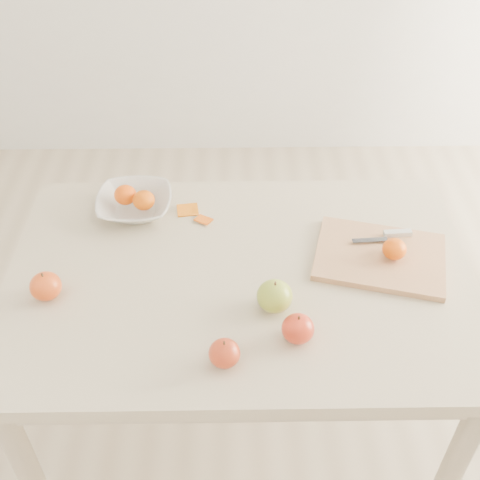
{
  "coord_description": "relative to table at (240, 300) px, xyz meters",
  "views": [
    {
      "loc": [
        -0.02,
        -1.09,
        1.84
      ],
      "look_at": [
        0.0,
        0.05,
        0.82
      ],
      "focal_mm": 45.0,
      "sensor_mm": 36.0,
      "label": 1
    }
  ],
  "objects": [
    {
      "name": "ground",
      "position": [
        0.0,
        0.0,
        -0.65
      ],
      "size": [
        3.5,
        3.5,
        0.0
      ],
      "primitive_type": "plane",
      "color": "#C6B293",
      "rests_on": "ground"
    },
    {
      "name": "table",
      "position": [
        0.0,
        0.0,
        0.0
      ],
      "size": [
        1.2,
        0.8,
        0.75
      ],
      "color": "#C4B294",
      "rests_on": "ground"
    },
    {
      "name": "cutting_board",
      "position": [
        0.37,
        0.05,
        0.11
      ],
      "size": [
        0.38,
        0.32,
        0.02
      ],
      "primitive_type": "cube",
      "rotation": [
        0.0,
        0.0,
        -0.25
      ],
      "color": "tan",
      "rests_on": "table"
    },
    {
      "name": "board_tangerine",
      "position": [
        0.4,
        0.04,
        0.14
      ],
      "size": [
        0.06,
        0.06,
        0.05
      ],
      "primitive_type": "ellipsoid",
      "color": "#D64007",
      "rests_on": "cutting_board"
    },
    {
      "name": "fruit_bowl",
      "position": [
        -0.3,
        0.26,
        0.12
      ],
      "size": [
        0.21,
        0.21,
        0.05
      ],
      "primitive_type": "imported",
      "color": "silver",
      "rests_on": "table"
    },
    {
      "name": "bowl_tangerine_near",
      "position": [
        -0.32,
        0.27,
        0.15
      ],
      "size": [
        0.06,
        0.06,
        0.06
      ],
      "primitive_type": "ellipsoid",
      "color": "#DF4107",
      "rests_on": "fruit_bowl"
    },
    {
      "name": "bowl_tangerine_far",
      "position": [
        -0.27,
        0.24,
        0.15
      ],
      "size": [
        0.06,
        0.06,
        0.05
      ],
      "primitive_type": "ellipsoid",
      "color": "#CC5207",
      "rests_on": "fruit_bowl"
    },
    {
      "name": "orange_peel_a",
      "position": [
        -0.15,
        0.25,
        0.1
      ],
      "size": [
        0.07,
        0.05,
        0.01
      ],
      "primitive_type": "cube",
      "rotation": [
        0.21,
        0.0,
        0.14
      ],
      "color": "orange",
      "rests_on": "table"
    },
    {
      "name": "orange_peel_b",
      "position": [
        -0.1,
        0.21,
        0.1
      ],
      "size": [
        0.06,
        0.05,
        0.01
      ],
      "primitive_type": "cube",
      "rotation": [
        -0.14,
        0.0,
        -0.52
      ],
      "color": "#D1550E",
      "rests_on": "table"
    },
    {
      "name": "paring_knife",
      "position": [
        0.41,
        0.12,
        0.12
      ],
      "size": [
        0.17,
        0.05,
        0.01
      ],
      "color": "silver",
      "rests_on": "cutting_board"
    },
    {
      "name": "apple_green",
      "position": [
        0.08,
        -0.12,
        0.14
      ],
      "size": [
        0.09,
        0.09,
        0.08
      ],
      "primitive_type": "ellipsoid",
      "color": "olive",
      "rests_on": "table"
    },
    {
      "name": "apple_red_b",
      "position": [
        -0.47,
        -0.07,
        0.13
      ],
      "size": [
        0.08,
        0.08,
        0.07
      ],
      "primitive_type": "ellipsoid",
      "color": "#A71104",
      "rests_on": "table"
    },
    {
      "name": "apple_red_e",
      "position": [
        0.13,
        -0.21,
        0.13
      ],
      "size": [
        0.08,
        0.08,
        0.07
      ],
      "primitive_type": "ellipsoid",
      "color": "#A21419",
      "rests_on": "table"
    },
    {
      "name": "apple_red_c",
      "position": [
        -0.04,
        -0.28,
        0.13
      ],
      "size": [
        0.07,
        0.07,
        0.06
      ],
      "primitive_type": "ellipsoid",
      "color": "#8B0506",
      "rests_on": "table"
    }
  ]
}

